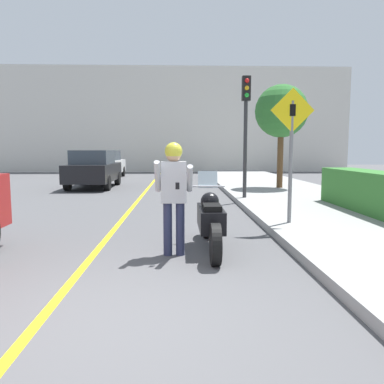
{
  "coord_description": "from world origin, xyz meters",
  "views": [
    {
      "loc": [
        0.79,
        -3.59,
        1.68
      ],
      "look_at": [
        1.01,
        2.83,
        0.96
      ],
      "focal_mm": 35.0,
      "sensor_mm": 36.0,
      "label": 1
    }
  ],
  "objects_px": {
    "parked_car_black": "(94,169)",
    "street_tree": "(281,112)",
    "person_biker": "(174,186)",
    "parked_car_white": "(106,164)",
    "traffic_light": "(246,114)",
    "motorcycle": "(210,220)",
    "crossing_sign": "(291,143)"
  },
  "relations": [
    {
      "from": "parked_car_black",
      "to": "street_tree",
      "type": "bearing_deg",
      "value": -12.73
    },
    {
      "from": "person_biker",
      "to": "parked_car_white",
      "type": "height_order",
      "value": "person_biker"
    },
    {
      "from": "traffic_light",
      "to": "street_tree",
      "type": "xyz_separation_m",
      "value": [
        2.0,
        3.18,
        0.4
      ]
    },
    {
      "from": "person_biker",
      "to": "traffic_light",
      "type": "relative_size",
      "value": 0.47
    },
    {
      "from": "motorcycle",
      "to": "parked_car_black",
      "type": "distance_m",
      "value": 11.59
    },
    {
      "from": "motorcycle",
      "to": "traffic_light",
      "type": "xyz_separation_m",
      "value": [
        1.59,
        5.75,
        2.31
      ]
    },
    {
      "from": "motorcycle",
      "to": "parked_car_white",
      "type": "bearing_deg",
      "value": 106.69
    },
    {
      "from": "person_biker",
      "to": "traffic_light",
      "type": "bearing_deg",
      "value": 70.11
    },
    {
      "from": "street_tree",
      "to": "parked_car_black",
      "type": "xyz_separation_m",
      "value": [
        -7.96,
        1.8,
        -2.37
      ]
    },
    {
      "from": "motorcycle",
      "to": "traffic_light",
      "type": "distance_m",
      "value": 6.4
    },
    {
      "from": "motorcycle",
      "to": "person_biker",
      "type": "xyz_separation_m",
      "value": [
        -0.61,
        -0.35,
        0.61
      ]
    },
    {
      "from": "motorcycle",
      "to": "parked_car_white",
      "type": "distance_m",
      "value": 17.43
    },
    {
      "from": "parked_car_black",
      "to": "parked_car_white",
      "type": "distance_m",
      "value": 6.0
    },
    {
      "from": "motorcycle",
      "to": "person_biker",
      "type": "distance_m",
      "value": 0.93
    },
    {
      "from": "motorcycle",
      "to": "parked_car_white",
      "type": "relative_size",
      "value": 0.57
    },
    {
      "from": "motorcycle",
      "to": "crossing_sign",
      "type": "bearing_deg",
      "value": 39.82
    },
    {
      "from": "person_biker",
      "to": "crossing_sign",
      "type": "height_order",
      "value": "crossing_sign"
    },
    {
      "from": "street_tree",
      "to": "parked_car_white",
      "type": "height_order",
      "value": "street_tree"
    },
    {
      "from": "parked_car_white",
      "to": "traffic_light",
      "type": "bearing_deg",
      "value": -58.93
    },
    {
      "from": "person_biker",
      "to": "crossing_sign",
      "type": "distance_m",
      "value": 3.12
    },
    {
      "from": "person_biker",
      "to": "crossing_sign",
      "type": "relative_size",
      "value": 0.65
    },
    {
      "from": "traffic_light",
      "to": "motorcycle",
      "type": "bearing_deg",
      "value": -105.46
    },
    {
      "from": "person_biker",
      "to": "parked_car_white",
      "type": "relative_size",
      "value": 0.43
    },
    {
      "from": "crossing_sign",
      "to": "parked_car_white",
      "type": "distance_m",
      "value": 16.68
    },
    {
      "from": "person_biker",
      "to": "street_tree",
      "type": "bearing_deg",
      "value": 65.62
    },
    {
      "from": "traffic_light",
      "to": "parked_car_black",
      "type": "height_order",
      "value": "traffic_light"
    },
    {
      "from": "street_tree",
      "to": "motorcycle",
      "type": "bearing_deg",
      "value": -111.9
    },
    {
      "from": "crossing_sign",
      "to": "traffic_light",
      "type": "height_order",
      "value": "traffic_light"
    },
    {
      "from": "street_tree",
      "to": "parked_car_white",
      "type": "bearing_deg",
      "value": 137.89
    },
    {
      "from": "crossing_sign",
      "to": "traffic_light",
      "type": "xyz_separation_m",
      "value": [
        -0.21,
        4.25,
        0.98
      ]
    },
    {
      "from": "parked_car_black",
      "to": "parked_car_white",
      "type": "relative_size",
      "value": 1.0
    },
    {
      "from": "street_tree",
      "to": "parked_car_black",
      "type": "distance_m",
      "value": 8.49
    }
  ]
}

